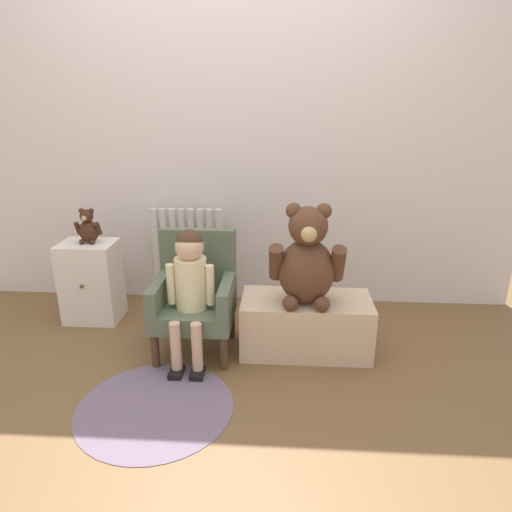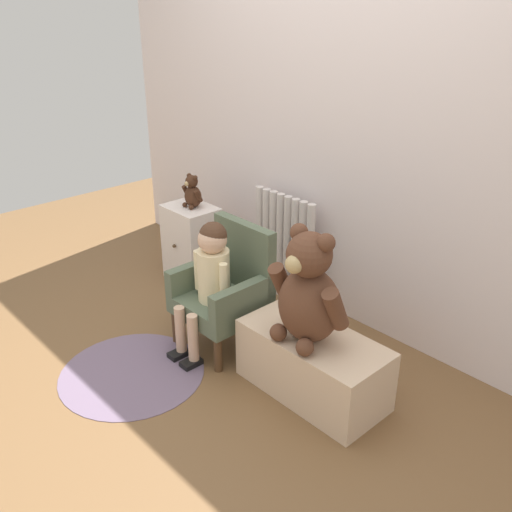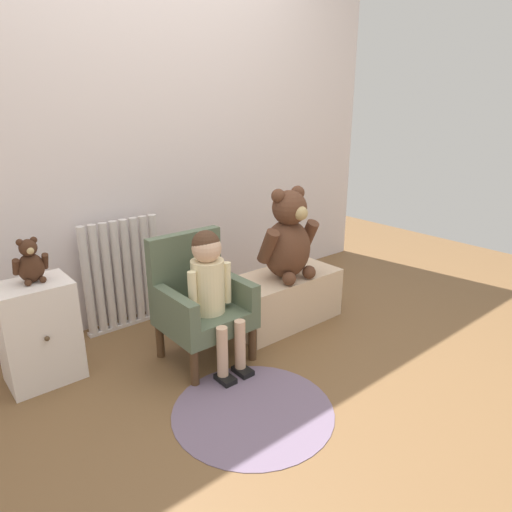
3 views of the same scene
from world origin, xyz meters
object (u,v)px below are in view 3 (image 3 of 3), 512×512
Objects in this scene: small_dresser at (39,332)px; small_teddy_bear at (30,263)px; large_teddy_bear at (288,239)px; radiator at (123,275)px; child_figure at (210,280)px; floor_rug at (253,411)px; low_bench at (283,298)px; child_armchair at (199,300)px.

small_teddy_bear reaches higher than small_dresser.
small_dresser is at bearing 165.61° from large_teddy_bear.
small_teddy_bear is at bearing -154.09° from radiator.
floor_rug is (-0.09, -0.45, -0.47)m from child_figure.
floor_rug is (-0.70, -0.53, -0.55)m from large_teddy_bear.
floor_rug is (0.07, -1.15, -0.33)m from radiator.
small_teddy_bear reaches higher than low_bench.
large_teddy_bear reaches higher than child_armchair.
child_figure is at bearing -29.95° from small_dresser.
child_figure reaches higher than radiator.
radiator is 1.20m from floor_rug.
child_armchair is 3.09× the size of small_teddy_bear.
large_teddy_bear reaches higher than small_teddy_bear.
small_teddy_bear reaches higher than child_figure.
large_teddy_bear is 2.53× the size of small_teddy_bear.
large_teddy_bear is 0.75× the size of floor_rug.
small_teddy_bear is (0.02, 0.01, 0.35)m from small_dresser.
low_bench is 0.93m from floor_rug.
radiator is 1.23× the size of large_teddy_bear.
small_dresser reaches higher than floor_rug.
child_armchair reaches higher than low_bench.
child_figure is 3.36× the size of small_teddy_bear.
child_armchair is at bearing -179.32° from low_bench.
child_figure reaches higher than child_armchair.
floor_rug is at bearing -101.86° from child_figure.
child_figure is at bearing -90.00° from child_armchair.
low_bench is 0.40m from large_teddy_bear.
small_dresser is at bearing 167.38° from low_bench.
low_bench is at bearing 77.39° from large_teddy_bear.
child_figure is 0.85m from small_teddy_bear.
child_armchair is 0.93× the size of low_bench.
radiator is 1.02m from large_teddy_bear.
floor_rug is at bearing -99.56° from child_armchair.
floor_rug is (0.62, -0.88, -0.61)m from small_teddy_bear.
floor_rug is at bearing -86.72° from radiator.
small_teddy_bear is 0.30× the size of floor_rug.
child_armchair is at bearing -74.78° from radiator.
small_teddy_bear is at bearing 166.73° from low_bench.
small_teddy_bear is (-0.71, 0.43, 0.14)m from child_figure.
small_dresser is at bearing -144.03° from small_teddy_bear.
small_teddy_bear is at bearing 164.94° from large_teddy_bear.
radiator is at bearing 140.96° from large_teddy_bear.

